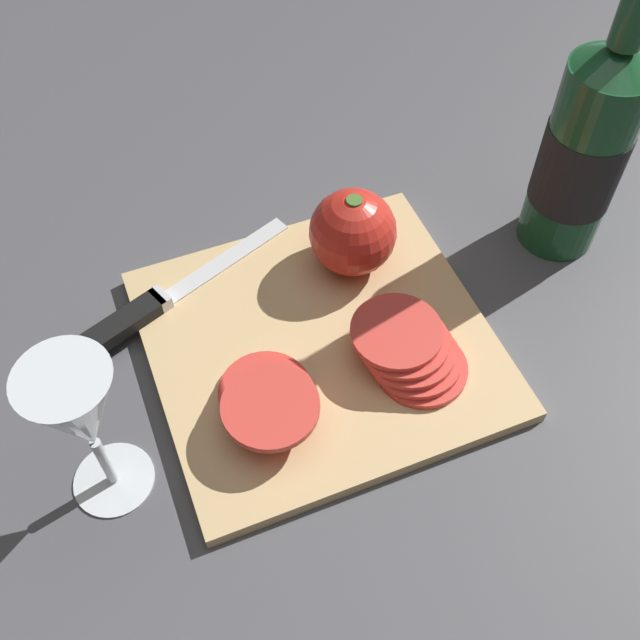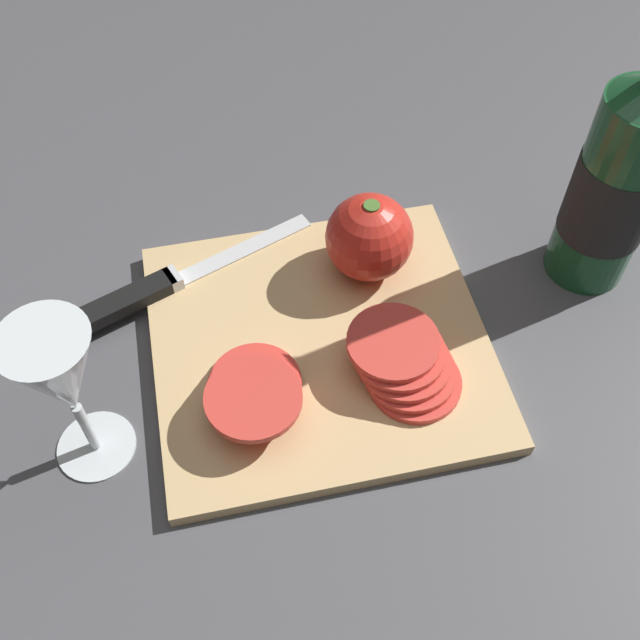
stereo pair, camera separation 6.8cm
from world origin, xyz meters
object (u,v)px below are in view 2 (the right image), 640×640
(knife, at_px, (139,296))
(tomato_slice_stack_near, at_px, (254,390))
(whole_tomato, at_px, (369,237))
(tomato_slice_stack_far, at_px, (404,362))
(wine_bottle, at_px, (618,182))
(wine_glass, at_px, (62,380))

(knife, height_order, tomato_slice_stack_near, tomato_slice_stack_near)
(whole_tomato, relative_size, tomato_slice_stack_far, 0.78)
(tomato_slice_stack_near, bearing_deg, wine_bottle, 15.20)
(wine_bottle, distance_m, wine_glass, 0.51)
(tomato_slice_stack_far, bearing_deg, wine_glass, -178.23)
(whole_tomato, xyz_separation_m, knife, (-0.23, 0.01, -0.04))
(wine_bottle, relative_size, tomato_slice_stack_near, 2.93)
(whole_tomato, xyz_separation_m, tomato_slice_stack_near, (-0.14, -0.13, -0.03))
(knife, xyz_separation_m, tomato_slice_stack_far, (0.23, -0.14, 0.01))
(tomato_slice_stack_near, relative_size, tomato_slice_stack_far, 1.03)
(wine_glass, bearing_deg, tomato_slice_stack_near, 3.20)
(wine_bottle, height_order, knife, wine_bottle)
(wine_glass, distance_m, whole_tomato, 0.32)
(whole_tomato, bearing_deg, knife, 178.68)
(tomato_slice_stack_near, bearing_deg, whole_tomato, 44.07)
(wine_bottle, relative_size, whole_tomato, 3.86)
(whole_tomato, relative_size, tomato_slice_stack_near, 0.76)
(knife, bearing_deg, whole_tomato, -22.58)
(wine_bottle, height_order, wine_glass, wine_bottle)
(wine_glass, height_order, tomato_slice_stack_far, wine_glass)
(whole_tomato, height_order, tomato_slice_stack_near, whole_tomato)
(tomato_slice_stack_far, bearing_deg, knife, 149.28)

